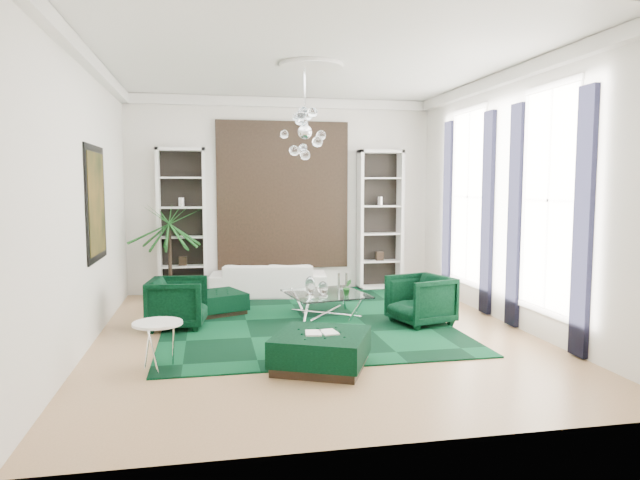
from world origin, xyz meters
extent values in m
cube|color=tan|center=(0.00, 0.00, -0.01)|extent=(6.00, 7.00, 0.02)
cube|color=white|center=(0.00, 0.00, 3.81)|extent=(6.00, 7.00, 0.02)
cube|color=silver|center=(0.00, 3.51, 1.90)|extent=(6.00, 0.02, 3.80)
cube|color=silver|center=(0.00, -3.51, 1.90)|extent=(6.00, 0.02, 3.80)
cube|color=silver|center=(-3.01, 0.00, 1.90)|extent=(0.02, 7.00, 3.80)
cube|color=silver|center=(3.01, 0.00, 1.90)|extent=(0.02, 7.00, 3.80)
cylinder|color=white|center=(0.00, 0.30, 3.77)|extent=(0.90, 0.90, 0.05)
cube|color=black|center=(0.00, 3.46, 1.90)|extent=(2.50, 0.06, 2.80)
cube|color=black|center=(-2.97, 0.60, 1.85)|extent=(0.04, 1.30, 1.60)
cube|color=white|center=(2.99, -0.90, 1.90)|extent=(0.03, 1.10, 2.90)
cube|color=black|center=(2.96, -1.68, 1.65)|extent=(0.07, 0.30, 3.25)
cube|color=black|center=(2.96, -0.12, 1.65)|extent=(0.07, 0.30, 3.25)
cube|color=white|center=(2.99, 1.50, 1.90)|extent=(0.03, 1.10, 2.90)
cube|color=black|center=(2.96, 0.72, 1.65)|extent=(0.07, 0.30, 3.25)
cube|color=black|center=(2.96, 2.28, 1.65)|extent=(0.07, 0.30, 3.25)
cube|color=black|center=(-0.04, 0.97, 0.01)|extent=(4.20, 5.00, 0.02)
imported|color=white|center=(-0.36, 2.90, 0.32)|extent=(2.25, 1.12, 0.63)
imported|color=black|center=(-1.92, 0.76, 0.37)|extent=(0.90, 0.88, 0.75)
imported|color=black|center=(1.67, 0.27, 0.38)|extent=(1.01, 1.00, 0.75)
cube|color=black|center=(-1.34, 1.58, 0.18)|extent=(1.05, 1.05, 0.36)
cube|color=black|center=(-0.20, -1.47, 0.20)|extent=(1.34, 1.34, 0.41)
cube|color=white|center=(-0.20, -1.47, 0.42)|extent=(0.38, 0.25, 0.03)
cylinder|color=white|center=(-2.04, -1.18, 0.27)|extent=(0.70, 0.70, 0.54)
imported|color=#19591E|center=(0.64, 0.72, 0.52)|extent=(0.15, 0.13, 0.25)
camera|label=1|loc=(-1.44, -7.75, 2.10)|focal=32.00mm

